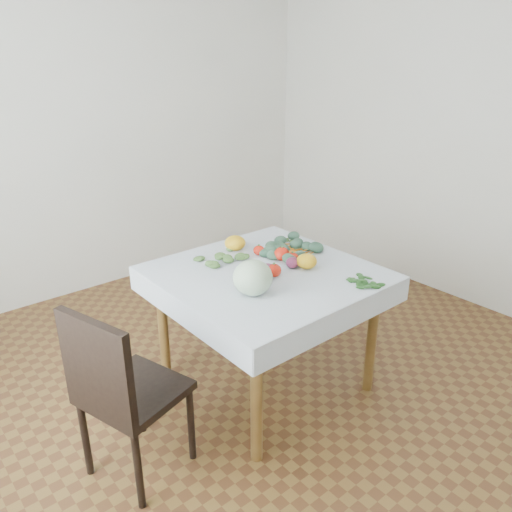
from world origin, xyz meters
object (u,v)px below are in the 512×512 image
at_px(cabbage, 253,278).
at_px(carrot_bunch, 293,250).
at_px(chair, 119,387).
at_px(heirloom_back, 235,243).
at_px(table, 266,288).

height_order(cabbage, carrot_bunch, cabbage).
relative_size(chair, cabbage, 4.49).
distance_m(heirloom_back, carrot_bunch, 0.37).
relative_size(cabbage, heirloom_back, 1.54).
relative_size(table, heirloom_back, 7.60).
relative_size(table, chair, 1.10).
xyz_separation_m(table, carrot_bunch, (0.32, 0.11, 0.12)).
relative_size(table, cabbage, 4.93).
xyz_separation_m(heirloom_back, carrot_bunch, (0.25, -0.27, -0.03)).
bearing_deg(chair, cabbage, -2.36).
distance_m(chair, carrot_bunch, 1.35).
height_order(table, cabbage, cabbage).
xyz_separation_m(chair, heirloom_back, (1.05, 0.51, 0.28)).
bearing_deg(heirloom_back, cabbage, -119.36).
distance_m(table, chair, 1.00).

